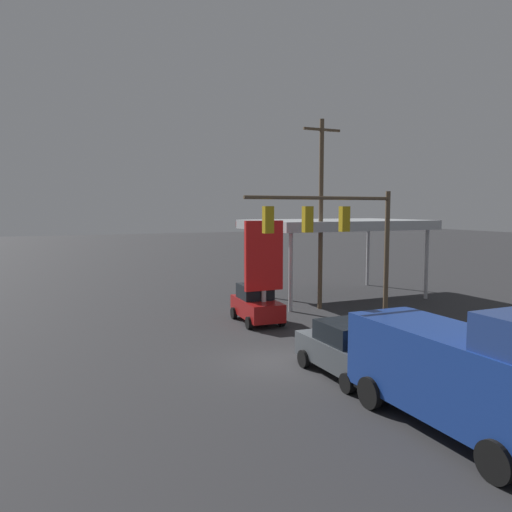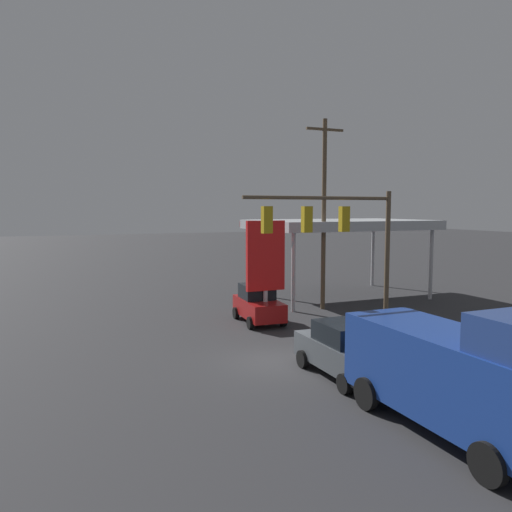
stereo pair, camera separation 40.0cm
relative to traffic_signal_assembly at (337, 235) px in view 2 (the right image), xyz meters
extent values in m
plane|color=#2D2D30|center=(2.50, -0.28, -4.91)|extent=(200.00, 200.00, 0.00)
cylinder|color=brown|center=(-2.43, 0.02, -1.59)|extent=(0.20, 0.20, 6.63)
cylinder|color=brown|center=(0.79, 0.02, 1.43)|extent=(6.44, 0.14, 0.14)
cube|color=#B79314|center=(-0.30, 0.02, 0.61)|extent=(0.36, 0.28, 1.00)
sphere|color=#360505|center=(-0.30, -0.16, 0.91)|extent=(0.22, 0.22, 0.22)
sphere|color=yellow|center=(-0.30, -0.16, 0.61)|extent=(0.22, 0.22, 0.22)
sphere|color=black|center=(-0.30, -0.16, 0.31)|extent=(0.22, 0.22, 0.22)
cube|color=#B79314|center=(1.37, 0.02, 0.61)|extent=(0.36, 0.28, 1.00)
sphere|color=#360505|center=(1.37, -0.16, 0.91)|extent=(0.22, 0.22, 0.22)
sphere|color=yellow|center=(1.37, -0.16, 0.61)|extent=(0.22, 0.22, 0.22)
sphere|color=black|center=(1.37, -0.16, 0.31)|extent=(0.22, 0.22, 0.22)
cube|color=#B79314|center=(3.04, 0.02, 0.61)|extent=(0.36, 0.28, 1.00)
sphere|color=#360505|center=(3.04, -0.16, 0.91)|extent=(0.22, 0.22, 0.22)
sphere|color=yellow|center=(3.04, -0.16, 0.61)|extent=(0.22, 0.22, 0.22)
sphere|color=black|center=(3.04, -0.16, 0.31)|extent=(0.22, 0.22, 0.22)
cylinder|color=brown|center=(-4.42, -8.45, 0.61)|extent=(0.26, 0.26, 11.04)
cube|color=brown|center=(-4.42, -8.45, 5.53)|extent=(2.40, 0.14, 0.14)
cube|color=#B2B7BC|center=(-7.50, -11.59, -0.04)|extent=(11.29, 7.47, 0.60)
cube|color=red|center=(-7.50, -15.34, -0.04)|extent=(11.29, 0.06, 0.36)
cylinder|color=#B7B7BC|center=(-12.55, -14.72, -2.63)|extent=(0.24, 0.24, 4.56)
cylinder|color=#B7B7BC|center=(-2.46, -14.72, -2.63)|extent=(0.24, 0.24, 4.56)
cylinder|color=#B7B7BC|center=(-12.55, -8.45, -2.63)|extent=(0.24, 0.24, 4.56)
cylinder|color=#B7B7BC|center=(-2.46, -8.45, -2.63)|extent=(0.24, 0.24, 4.56)
cylinder|color=#B7B7BC|center=(0.37, -6.05, -2.25)|extent=(0.24, 0.24, 5.32)
cube|color=red|center=(0.37, -6.05, -1.36)|extent=(2.05, 0.24, 3.54)
cube|color=black|center=(0.37, -6.18, -1.36)|extent=(1.43, 0.04, 1.24)
cube|color=maroon|center=(0.46, -6.70, -4.15)|extent=(1.96, 3.91, 0.90)
cube|color=black|center=(0.44, -7.00, -3.32)|extent=(1.68, 1.80, 0.76)
cylinder|color=black|center=(-0.32, -5.41, -4.60)|extent=(0.26, 0.63, 0.62)
cylinder|color=black|center=(1.42, -5.53, -4.60)|extent=(0.26, 0.63, 0.62)
cylinder|color=black|center=(-0.49, -7.87, -4.60)|extent=(0.26, 0.63, 0.62)
cylinder|color=black|center=(1.25, -7.99, -4.60)|extent=(0.26, 0.63, 0.62)
cube|color=navy|center=(0.88, 7.15, -3.33)|extent=(2.33, 6.81, 2.20)
cylinder|color=black|center=(2.06, 9.36, -4.43)|extent=(0.22, 0.96, 0.96)
cylinder|color=black|center=(-0.30, 4.95, -4.43)|extent=(0.22, 0.96, 0.96)
cylinder|color=black|center=(2.04, 4.94, -4.43)|extent=(0.22, 0.96, 0.96)
cube|color=#474C51|center=(0.99, 2.20, -4.13)|extent=(1.85, 4.42, 0.90)
cube|color=black|center=(0.99, 2.20, -3.33)|extent=(1.68, 2.02, 0.70)
cylinder|color=black|center=(0.09, 3.64, -4.58)|extent=(0.23, 0.66, 0.66)
cylinder|color=black|center=(1.93, 3.62, -4.58)|extent=(0.23, 0.66, 0.66)
cylinder|color=black|center=(0.06, 0.78, -4.58)|extent=(0.23, 0.66, 0.66)
cylinder|color=black|center=(1.90, 0.76, -4.58)|extent=(0.23, 0.66, 0.66)
camera|label=1|loc=(10.98, 16.63, 1.03)|focal=35.00mm
camera|label=2|loc=(10.61, 16.79, 1.03)|focal=35.00mm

